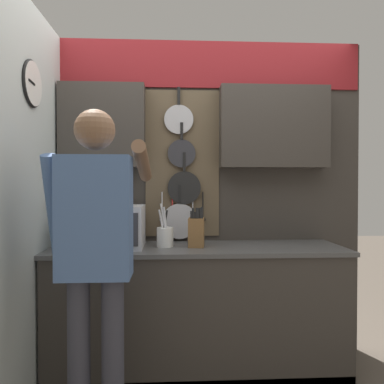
# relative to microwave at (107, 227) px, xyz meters

# --- Properties ---
(ground_plane) EXTENTS (14.00, 14.00, 0.00)m
(ground_plane) POSITION_rel_microwave_xyz_m (0.64, 0.00, -1.06)
(ground_plane) COLOR brown
(base_cabinet_counter) EXTENTS (2.09, 0.61, 0.92)m
(base_cabinet_counter) POSITION_rel_microwave_xyz_m (0.64, 0.00, -0.61)
(base_cabinet_counter) COLOR #38332D
(base_cabinet_counter) RESTS_ON ground_plane
(back_wall_unit) EXTENTS (2.66, 0.20, 2.49)m
(back_wall_unit) POSITION_rel_microwave_xyz_m (0.65, 0.28, 0.42)
(back_wall_unit) COLOR #38332D
(back_wall_unit) RESTS_ON ground_plane
(side_wall) EXTENTS (0.07, 1.60, 2.49)m
(side_wall) POSITION_rel_microwave_xyz_m (-0.42, -0.40, 0.20)
(side_wall) COLOR silver
(side_wall) RESTS_ON ground_plane
(microwave) EXTENTS (0.51, 0.39, 0.30)m
(microwave) POSITION_rel_microwave_xyz_m (0.00, 0.00, 0.00)
(microwave) COLOR silver
(microwave) RESTS_ON base_cabinet_counter
(knife_block) EXTENTS (0.13, 0.16, 0.29)m
(knife_block) POSITION_rel_microwave_xyz_m (0.63, 0.00, -0.04)
(knife_block) COLOR brown
(knife_block) RESTS_ON base_cabinet_counter
(utensil_crock) EXTENTS (0.12, 0.12, 0.31)m
(utensil_crock) POSITION_rel_microwave_xyz_m (0.41, 0.00, -0.07)
(utensil_crock) COLOR white
(utensil_crock) RESTS_ON base_cabinet_counter
(person) EXTENTS (0.54, 0.68, 1.76)m
(person) POSITION_rel_microwave_xyz_m (0.05, -0.65, -0.01)
(person) COLOR #383842
(person) RESTS_ON ground_plane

